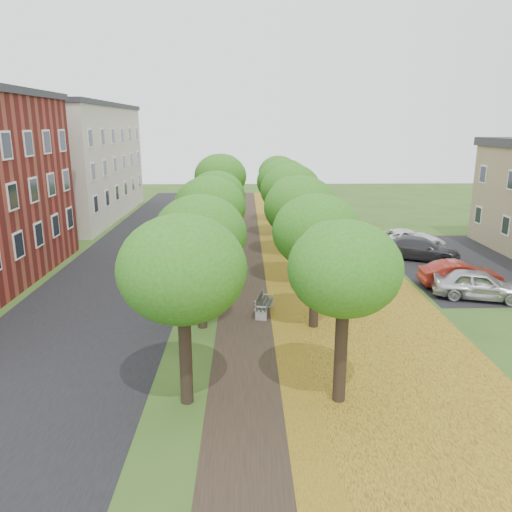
{
  "coord_description": "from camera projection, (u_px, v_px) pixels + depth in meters",
  "views": [
    {
      "loc": [
        -0.34,
        -14.11,
        8.48
      ],
      "look_at": [
        0.16,
        8.54,
        2.5
      ],
      "focal_mm": 35.0,
      "sensor_mm": 36.0,
      "label": 1
    }
  ],
  "objects": [
    {
      "name": "tree_row_west",
      "position": [
        213.0,
        199.0,
        29.17
      ],
      "size": [
        3.8,
        33.8,
        5.93
      ],
      "color": "black",
      "rests_on": "ground"
    },
    {
      "name": "street_asphalt",
      "position": [
        127.0,
        269.0,
        30.15
      ],
      "size": [
        8.0,
        70.0,
        0.01
      ],
      "primitive_type": "cube",
      "color": "black",
      "rests_on": "ground"
    },
    {
      "name": "tree_row_east",
      "position": [
        295.0,
        198.0,
        29.27
      ],
      "size": [
        3.8,
        33.8,
        5.93
      ],
      "color": "black",
      "rests_on": "ground"
    },
    {
      "name": "parking_lot",
      "position": [
        464.0,
        263.0,
        31.57
      ],
      "size": [
        9.0,
        16.0,
        0.01
      ],
      "primitive_type": "cube",
      "color": "black",
      "rests_on": "ground"
    },
    {
      "name": "car_red",
      "position": [
        460.0,
        275.0,
        26.67
      ],
      "size": [
        4.31,
        1.65,
        1.4
      ],
      "primitive_type": "imported",
      "rotation": [
        0.0,
        0.0,
        1.53
      ],
      "color": "maroon",
      "rests_on": "ground"
    },
    {
      "name": "bench",
      "position": [
        263.0,
        304.0,
        22.98
      ],
      "size": [
        0.95,
        1.93,
        0.88
      ],
      "rotation": [
        0.0,
        0.0,
        1.34
      ],
      "color": "#232C27",
      "rests_on": "ground"
    },
    {
      "name": "leaf_verge",
      "position": [
        333.0,
        268.0,
        30.42
      ],
      "size": [
        7.5,
        70.0,
        0.01
      ],
      "primitive_type": "cube",
      "color": "gold",
      "rests_on": "ground"
    },
    {
      "name": "car_silver",
      "position": [
        479.0,
        285.0,
        24.9
      ],
      "size": [
        4.7,
        2.93,
        1.49
      ],
      "primitive_type": "imported",
      "rotation": [
        0.0,
        0.0,
        1.28
      ],
      "color": "#B9B8BE",
      "rests_on": "ground"
    },
    {
      "name": "footpath",
      "position": [
        251.0,
        269.0,
        30.31
      ],
      "size": [
        3.2,
        70.0,
        0.01
      ],
      "primitive_type": "cube",
      "color": "black",
      "rests_on": "ground"
    },
    {
      "name": "ground",
      "position": [
        257.0,
        401.0,
        15.81
      ],
      "size": [
        120.0,
        120.0,
        0.0
      ],
      "primitive_type": "plane",
      "color": "#2D4C19",
      "rests_on": "ground"
    },
    {
      "name": "car_grey",
      "position": [
        420.0,
        249.0,
        32.24
      ],
      "size": [
        5.29,
        3.81,
        1.42
      ],
      "primitive_type": "imported",
      "rotation": [
        0.0,
        0.0,
        1.15
      ],
      "color": "#2E2E32",
      "rests_on": "ground"
    },
    {
      "name": "car_white",
      "position": [
        408.0,
        240.0,
        34.78
      ],
      "size": [
        5.41,
        2.97,
        1.44
      ],
      "primitive_type": "imported",
      "rotation": [
        0.0,
        0.0,
        1.69
      ],
      "color": "white",
      "rests_on": "ground"
    },
    {
      "name": "building_cream",
      "position": [
        65.0,
        161.0,
        46.02
      ],
      "size": [
        10.3,
        20.3,
        10.4
      ],
      "color": "beige",
      "rests_on": "ground"
    }
  ]
}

